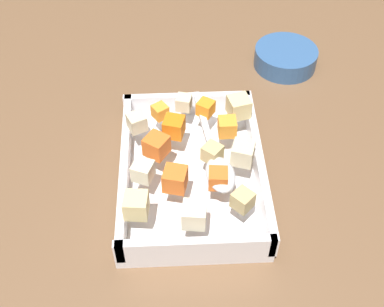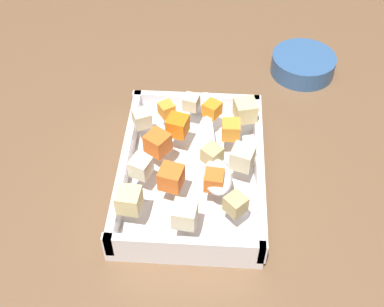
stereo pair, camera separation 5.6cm
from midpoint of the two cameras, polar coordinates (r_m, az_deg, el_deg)
name	(u,v)px [view 1 (the left image)]	position (r m, az deg, el deg)	size (l,w,h in m)	color
ground_plane	(190,177)	(0.82, -2.18, -2.78)	(4.00, 4.00, 0.00)	brown
baking_dish	(192,174)	(0.80, -2.01, -2.43)	(0.31, 0.22, 0.05)	silver
carrot_chunk_corner_se	(206,108)	(0.83, -0.37, 5.16)	(0.02, 0.02, 0.02)	orange
carrot_chunk_corner_ne	(227,127)	(0.80, 2.03, 3.01)	(0.03, 0.03, 0.03)	orange
carrot_chunk_under_handle	(218,178)	(0.72, 0.78, -2.96)	(0.03, 0.03, 0.03)	orange
carrot_chunk_mid_right	(160,111)	(0.83, -5.61, 4.73)	(0.02, 0.02, 0.02)	orange
carrot_chunk_near_right	(175,179)	(0.72, -4.17, -3.02)	(0.03, 0.03, 0.03)	orange
carrot_chunk_back_center	(174,127)	(0.80, -4.09, 2.99)	(0.03, 0.03, 0.03)	orange
carrot_chunk_near_spoon	(156,146)	(0.77, -6.17, 0.81)	(0.03, 0.03, 0.03)	orange
potato_chunk_heap_side	(193,215)	(0.68, -2.24, -7.11)	(0.03, 0.03, 0.03)	beige
potato_chunk_corner_sw	(243,200)	(0.70, 3.54, -5.42)	(0.03, 0.03, 0.03)	tan
potato_chunk_front_center	(184,103)	(0.84, -2.85, 5.77)	(0.02, 0.02, 0.02)	beige
potato_chunk_center	(239,107)	(0.83, 3.43, 5.30)	(0.03, 0.03, 0.03)	#E0CC89
potato_chunk_mid_left	(243,153)	(0.75, 3.72, -0.05)	(0.03, 0.03, 0.03)	beige
potato_chunk_far_right	(137,122)	(0.81, -8.30, 3.49)	(0.03, 0.03, 0.03)	beige
potato_chunk_corner_nw	(136,205)	(0.70, -8.71, -5.96)	(0.03, 0.03, 0.03)	#E0CC89
potato_chunk_rim_edge	(143,171)	(0.74, -7.80, -2.07)	(0.03, 0.03, 0.03)	beige
potato_chunk_heap_top	(212,153)	(0.76, 0.22, -0.01)	(0.03, 0.03, 0.03)	tan
serving_spoon	(218,168)	(0.74, 0.88, -1.73)	(0.23, 0.06, 0.02)	silver
small_prep_bowl	(285,58)	(1.03, 9.10, 10.73)	(0.13, 0.13, 0.04)	#33598C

